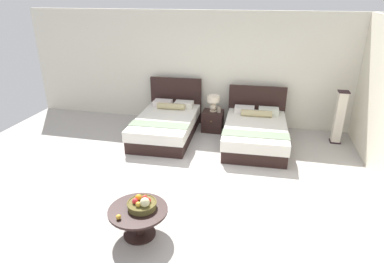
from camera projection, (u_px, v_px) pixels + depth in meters
name	position (u px, v px, depth m)	size (l,w,h in m)	color
ground_plane	(192.00, 180.00, 6.11)	(10.25, 9.77, 0.02)	#B1ABA5
wall_back	(219.00, 69.00, 8.32)	(10.25, 0.12, 2.82)	silver
bed_near_window	(167.00, 124.00, 7.88)	(1.40, 2.23, 1.18)	black
bed_near_corner	(255.00, 132.00, 7.45)	(1.44, 2.15, 1.10)	black
nightstand	(213.00, 121.00, 8.20)	(0.50, 0.49, 0.50)	black
table_lamp	(213.00, 101.00, 8.02)	(0.30, 0.30, 0.39)	beige
vase	(219.00, 109.00, 8.01)	(0.10, 0.10, 0.15)	gray
coffee_table	(138.00, 216.00, 4.61)	(0.83, 0.83, 0.43)	black
fruit_bowl	(142.00, 204.00, 4.57)	(0.42, 0.42, 0.21)	brown
loose_apple	(118.00, 217.00, 4.35)	(0.07, 0.07, 0.07)	gold
floor_lamp_corner	(339.00, 117.00, 7.41)	(0.23, 0.23, 1.22)	black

